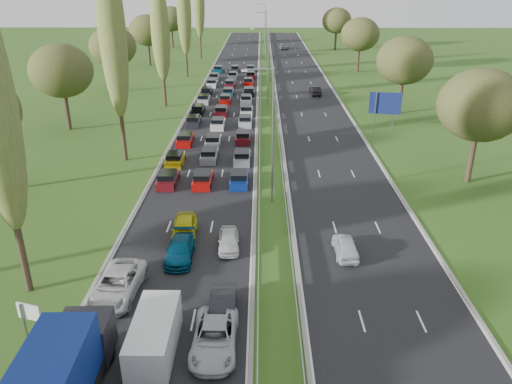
{
  "coord_description": "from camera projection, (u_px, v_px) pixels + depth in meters",
  "views": [
    {
      "loc": [
        3.48,
        1.93,
        18.74
      ],
      "look_at": [
        3.07,
        41.72,
        1.5
      ],
      "focal_mm": 35.0,
      "sensor_mm": 36.0,
      "label": 1
    }
  ],
  "objects": [
    {
      "name": "ground",
      "position": [
        267.0,
        105.0,
        79.07
      ],
      "size": [
        260.0,
        260.0,
        0.0
      ],
      "primitive_type": "plane",
      "color": "#32541A",
      "rests_on": "ground"
    },
    {
      "name": "near_carriageway",
      "position": [
        226.0,
        101.0,
        81.42
      ],
      "size": [
        10.5,
        215.0,
        0.04
      ],
      "primitive_type": "cube",
      "color": "black",
      "rests_on": "ground"
    },
    {
      "name": "far_carriageway",
      "position": [
        309.0,
        101.0,
        81.3
      ],
      "size": [
        10.5,
        215.0,
        0.04
      ],
      "primitive_type": "cube",
      "color": "black",
      "rests_on": "ground"
    },
    {
      "name": "central_reservation",
      "position": [
        267.0,
        98.0,
        81.14
      ],
      "size": [
        2.36,
        215.0,
        0.32
      ],
      "color": "gray",
      "rests_on": "ground"
    },
    {
      "name": "lamp_columns",
      "position": [
        268.0,
        69.0,
        74.85
      ],
      "size": [
        0.18,
        140.18,
        12.0
      ],
      "color": "gray",
      "rests_on": "ground"
    },
    {
      "name": "poplar_row",
      "position": [
        144.0,
        31.0,
        63.43
      ],
      "size": [
        2.8,
        127.8,
        22.44
      ],
      "color": "#2D2116",
      "rests_on": "ground"
    },
    {
      "name": "woodland_left",
      "position": [
        51.0,
        76.0,
        60.32
      ],
      "size": [
        8.0,
        166.0,
        11.1
      ],
      "color": "#2D2116",
      "rests_on": "ground"
    },
    {
      "name": "woodland_right",
      "position": [
        422.0,
        71.0,
        63.6
      ],
      "size": [
        8.0,
        153.0,
        11.1
      ],
      "color": "#2D2116",
      "rests_on": "ground"
    },
    {
      "name": "traffic_queue_fill",
      "position": [
        224.0,
        106.0,
        76.79
      ],
      "size": [
        9.06,
        67.11,
        0.8
      ],
      "color": "#590F14",
      "rests_on": "ground"
    },
    {
      "name": "near_car_2",
      "position": [
        117.0,
        285.0,
        31.55
      ],
      "size": [
        3.02,
        5.87,
        1.58
      ],
      "primitive_type": "imported",
      "rotation": [
        0.0,
        0.0,
        -0.07
      ],
      "color": "silver",
      "rests_on": "near_carriageway"
    },
    {
      "name": "near_car_7",
      "position": [
        180.0,
        249.0,
        35.82
      ],
      "size": [
        1.92,
        4.71,
        1.37
      ],
      "primitive_type": "imported",
      "rotation": [
        0.0,
        0.0,
        0.0
      ],
      "color": "#053854",
      "rests_on": "near_carriageway"
    },
    {
      "name": "near_car_8",
      "position": [
        184.0,
        229.0,
        38.54
      ],
      "size": [
        2.21,
        4.81,
        1.6
      ],
      "primitive_type": "imported",
      "rotation": [
        0.0,
        0.0,
        0.07
      ],
      "color": "#C0BE0C",
      "rests_on": "near_carriageway"
    },
    {
      "name": "near_car_9",
      "position": [
        223.0,
        307.0,
        29.51
      ],
      "size": [
        1.58,
        4.4,
        1.44
      ],
      "primitive_type": "imported",
      "rotation": [
        0.0,
        0.0,
        0.01
      ],
      "color": "black",
      "rests_on": "near_carriageway"
    },
    {
      "name": "near_car_10",
      "position": [
        214.0,
        338.0,
        27.02
      ],
      "size": [
        2.43,
        5.24,
        1.46
      ],
      "primitive_type": "imported",
      "rotation": [
        0.0,
        0.0,
        -0.0
      ],
      "color": "#B0B3BA",
      "rests_on": "near_carriageway"
    },
    {
      "name": "near_car_12",
      "position": [
        229.0,
        240.0,
        37.14
      ],
      "size": [
        1.76,
        3.91,
        1.3
      ],
      "primitive_type": "imported",
      "rotation": [
        0.0,
        0.0,
        0.06
      ],
      "color": "silver",
      "rests_on": "near_carriageway"
    },
    {
      "name": "far_car_0",
      "position": [
        346.0,
        246.0,
        36.27
      ],
      "size": [
        1.63,
        3.98,
        1.35
      ],
      "primitive_type": "imported",
      "rotation": [
        0.0,
        0.0,
        3.15
      ],
      "color": "silver",
      "rests_on": "far_carriageway"
    },
    {
      "name": "far_car_1",
      "position": [
        315.0,
        91.0,
        85.4
      ],
      "size": [
        1.73,
        4.56,
        1.48
      ],
      "primitive_type": "imported",
      "rotation": [
        0.0,
        0.0,
        3.18
      ],
      "color": "black",
      "rests_on": "far_carriageway"
    },
    {
      "name": "far_car_2",
      "position": [
        284.0,
        47.0,
        139.04
      ],
      "size": [
        2.42,
        5.02,
        1.38
      ],
      "primitive_type": "imported",
      "rotation": [
        0.0,
        0.0,
        3.17
      ],
      "color": "slate",
      "rests_on": "far_carriageway"
    },
    {
      "name": "blue_lorry",
      "position": [
        58.0,
        384.0,
        22.21
      ],
      "size": [
        2.62,
        9.43,
        3.98
      ],
      "rotation": [
        0.0,
        0.0,
        0.03
      ],
      "color": "black",
      "rests_on": "near_carriageway"
    },
    {
      "name": "white_van_rear",
      "position": [
        155.0,
        333.0,
        26.75
      ],
      "size": [
        2.15,
        5.49,
        2.21
      ],
      "rotation": [
        0.0,
        0.0,
        0.0
      ],
      "color": "silver",
      "rests_on": "near_carriageway"
    },
    {
      "name": "info_sign",
      "position": [
        30.0,
        315.0,
        27.8
      ],
      "size": [
        1.46,
        0.53,
        2.1
      ],
      "color": "gray",
      "rests_on": "ground"
    },
    {
      "name": "direction_sign",
      "position": [
        385.0,
        105.0,
        63.92
      ],
      "size": [
        3.95,
        0.85,
        5.2
      ],
      "color": "gray",
      "rests_on": "ground"
    }
  ]
}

